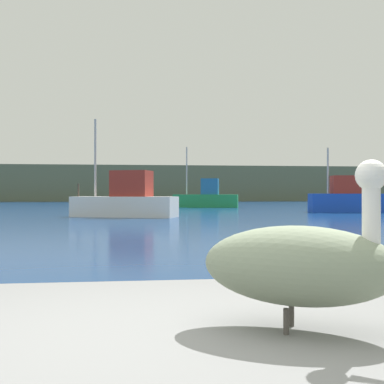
# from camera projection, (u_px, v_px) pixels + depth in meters

# --- Properties ---
(hillside_backdrop) EXTENTS (140.00, 17.98, 5.34)m
(hillside_backdrop) POSITION_uv_depth(u_px,v_px,m) (131.00, 184.00, 80.01)
(hillside_backdrop) COLOR #5B664C
(hillside_backdrop) RESTS_ON ground
(pier_dock) EXTENTS (3.98, 3.18, 0.56)m
(pier_dock) POSITION_uv_depth(u_px,v_px,m) (299.00, 384.00, 2.58)
(pier_dock) COLOR gray
(pier_dock) RESTS_ON ground
(pelican) EXTENTS (1.25, 0.90, 0.90)m
(pelican) POSITION_uv_depth(u_px,v_px,m) (301.00, 263.00, 2.58)
(pelican) COLOR gray
(pelican) RESTS_ON pier_dock
(fishing_boat_white) EXTENTS (5.81, 3.62, 5.27)m
(fishing_boat_white) POSITION_uv_depth(u_px,v_px,m) (126.00, 200.00, 25.99)
(fishing_boat_white) COLOR white
(fishing_boat_white) RESTS_ON ground
(fishing_boat_green) EXTENTS (5.83, 2.99, 5.32)m
(fishing_boat_green) POSITION_uv_depth(u_px,v_px,m) (206.00, 198.00, 42.96)
(fishing_boat_green) COLOR #1E8C4C
(fishing_boat_green) RESTS_ON ground
(fishing_boat_blue) EXTENTS (6.01, 2.57, 4.28)m
(fishing_boat_blue) POSITION_uv_depth(u_px,v_px,m) (353.00, 199.00, 32.37)
(fishing_boat_blue) COLOR blue
(fishing_boat_blue) RESTS_ON ground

